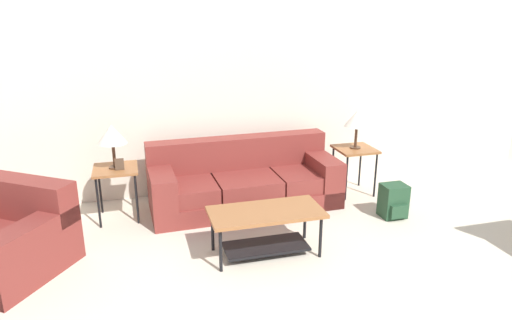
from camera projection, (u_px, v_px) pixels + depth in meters
wall_back at (236, 94)px, 5.98m from camera, size 9.12×0.06×2.60m
couch at (244, 183)px, 5.69m from camera, size 2.34×0.96×0.82m
armchair at (2, 241)px, 4.27m from camera, size 1.48×1.45×0.80m
coffee_table at (266, 222)px, 4.51m from camera, size 1.12×0.54×0.47m
side_table_left at (116, 174)px, 5.24m from camera, size 0.50×0.50×0.62m
side_table_right at (355, 153)px, 6.01m from camera, size 0.50×0.50×0.62m
table_lamp_left at (112, 135)px, 5.10m from camera, size 0.33×0.33×0.51m
table_lamp_right at (357, 119)px, 5.87m from camera, size 0.33×0.33×0.51m
backpack at (394, 201)px, 5.39m from camera, size 0.29×0.32×0.40m
picture_frame at (119, 164)px, 5.15m from camera, size 0.10×0.04×0.13m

